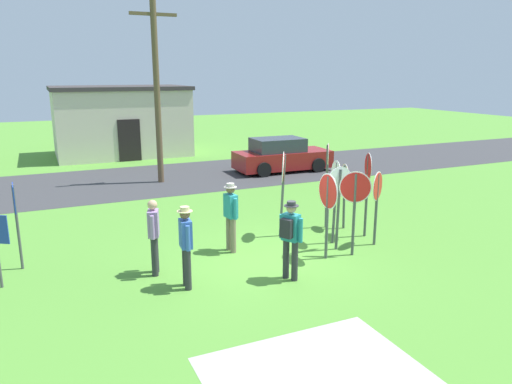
{
  "coord_description": "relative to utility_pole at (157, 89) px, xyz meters",
  "views": [
    {
      "loc": [
        -4.68,
        -9.67,
        4.32
      ],
      "look_at": [
        0.38,
        1.5,
        1.3
      ],
      "focal_mm": 33.91,
      "sensor_mm": 36.0,
      "label": 1
    }
  ],
  "objects": [
    {
      "name": "building_background",
      "position": [
        -0.25,
        7.7,
        -1.88
      ],
      "size": [
        6.96,
        4.71,
        3.67
      ],
      "color": "beige",
      "rests_on": "ground"
    },
    {
      "name": "stop_sign_center_cluster",
      "position": [
        1.4,
        -8.05,
        -2.12
      ],
      "size": [
        0.41,
        0.76,
        2.32
      ],
      "color": "#474C4C",
      "rests_on": "ground"
    },
    {
      "name": "person_near_signs",
      "position": [
        -0.3,
        -8.56,
        -2.74
      ],
      "size": [
        0.31,
        0.57,
        1.74
      ],
      "color": "#7A6B56",
      "rests_on": "ground"
    },
    {
      "name": "stop_sign_leaning_right",
      "position": [
        1.59,
        -9.94,
        -2.3
      ],
      "size": [
        0.07,
        0.85,
        2.08
      ],
      "color": "#474C4C",
      "rests_on": "ground"
    },
    {
      "name": "stop_sign_far_back",
      "position": [
        2.31,
        -10.02,
        -2.3
      ],
      "size": [
        0.67,
        0.41,
        2.08
      ],
      "color": "#474C4C",
      "rests_on": "ground"
    },
    {
      "name": "stop_sign_rear_left",
      "position": [
        2.37,
        -9.1,
        -2.24
      ],
      "size": [
        0.21,
        0.7,
        2.19
      ],
      "color": "#474C4C",
      "rests_on": "ground"
    },
    {
      "name": "stop_sign_leaning_left",
      "position": [
        2.9,
        -7.88,
        -2.12
      ],
      "size": [
        0.32,
        0.53,
        2.44
      ],
      "color": "#474C4C",
      "rests_on": "ground"
    },
    {
      "name": "person_on_left",
      "position": [
        -2.34,
        -9.18,
        -2.77
      ],
      "size": [
        0.32,
        0.55,
        1.69
      ],
      "color": "#2D2D33",
      "rests_on": "ground"
    },
    {
      "name": "person_with_sunhat",
      "position": [
        -1.9,
        -10.14,
        -2.74
      ],
      "size": [
        0.32,
        0.57,
        1.74
      ],
      "color": "#2D2D33",
      "rests_on": "ground"
    },
    {
      "name": "person_holding_notes",
      "position": [
        0.22,
        -10.67,
        -2.71
      ],
      "size": [
        0.46,
        0.51,
        1.74
      ],
      "color": "#2D2D33",
      "rests_on": "ground"
    },
    {
      "name": "street_asphalt",
      "position": [
        0.26,
        0.64,
        -3.72
      ],
      "size": [
        60.0,
        6.4,
        0.01
      ],
      "primitive_type": "cube",
      "color": "#38383A",
      "rests_on": "ground"
    },
    {
      "name": "ground_plane",
      "position": [
        0.26,
        -9.5,
        -3.72
      ],
      "size": [
        80.0,
        80.0,
        0.0
      ],
      "primitive_type": "plane",
      "color": "#518E33"
    },
    {
      "name": "stop_sign_low_front",
      "position": [
        3.3,
        -8.16,
        -2.47
      ],
      "size": [
        0.21,
        0.63,
        1.88
      ],
      "color": "#474C4C",
      "rests_on": "ground"
    },
    {
      "name": "stop_sign_tallest",
      "position": [
        2.17,
        -9.55,
        -2.27
      ],
      "size": [
        0.77,
        0.13,
        2.13
      ],
      "color": "#474C4C",
      "rests_on": "ground"
    },
    {
      "name": "parked_car_on_street",
      "position": [
        5.53,
        0.02,
        -3.04
      ],
      "size": [
        4.34,
        2.09,
        1.51
      ],
      "color": "maroon",
      "rests_on": "ground"
    },
    {
      "name": "concrete_path",
      "position": [
        -1.04,
        -13.85,
        -3.72
      ],
      "size": [
        3.2,
        2.4,
        0.01
      ],
      "primitive_type": "cube",
      "color": "#ADAAA3",
      "rests_on": "ground"
    },
    {
      "name": "stop_sign_rear_right",
      "position": [
        3.44,
        -8.99,
        -2.15
      ],
      "size": [
        0.32,
        0.69,
        2.3
      ],
      "color": "#474C4C",
      "rests_on": "ground"
    },
    {
      "name": "stop_sign_nearest",
      "position": [
        3.26,
        -9.65,
        -2.42
      ],
      "size": [
        0.62,
        0.44,
        1.93
      ],
      "color": "#474C4C",
      "rests_on": "ground"
    },
    {
      "name": "utility_pole",
      "position": [
        0.0,
        0.0,
        0.0
      ],
      "size": [
        1.8,
        0.24,
        7.1
      ],
      "color": "brown",
      "rests_on": "ground"
    },
    {
      "name": "info_panel_rightmost",
      "position": [
        -5.03,
        -7.64,
        -2.37
      ],
      "size": [
        0.06,
        0.6,
        1.96
      ],
      "color": "#4C4C51",
      "rests_on": "ground"
    }
  ]
}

